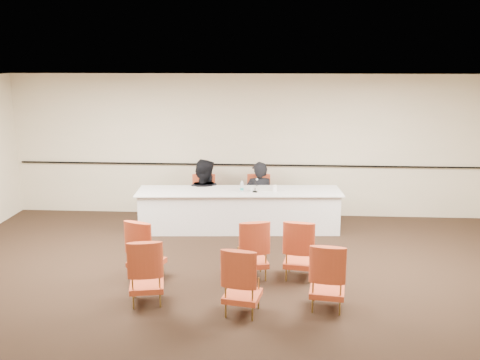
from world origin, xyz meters
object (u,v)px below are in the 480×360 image
Objects in this scene: aud_chair_back_right at (328,275)px; aud_chair_front_left at (146,248)px; microphone at (255,186)px; coffee_cup at (275,188)px; aud_chair_front_right at (300,248)px; panelist_main_chair at (259,199)px; panelist_second at (203,203)px; panelist_main at (259,202)px; aud_chair_front_mid at (252,248)px; aud_chair_back_left at (146,270)px; drinking_glass at (252,189)px; aud_chair_back_mid at (242,280)px; panel_table at (239,210)px; panelist_second_chair at (203,199)px; water_bottle at (242,186)px.

aud_chair_front_left is at bearing 170.28° from aud_chair_back_right.
coffee_cup is at bearing 23.32° from microphone.
coffee_cup is 0.13× the size of aud_chair_front_right.
panelist_main_chair is 0.52× the size of panelist_second.
panelist_main is 2.93m from aud_chair_front_mid.
coffee_cup is (0.38, 0.07, -0.06)m from microphone.
panelist_second reaches higher than microphone.
aud_chair_front_left and aud_chair_back_left have the same top height.
drinking_glass is (1.02, -0.57, 0.46)m from panelist_second.
aud_chair_back_mid is (1.34, -0.23, 0.00)m from aud_chair_back_left.
drinking_glass is 0.45m from coffee_cup.
aud_chair_back_right is (1.41, -3.29, 0.08)m from panel_table.
panelist_second_chair is 3.37m from aud_chair_front_right.
panelist_second_chair is (-0.78, 0.53, 0.08)m from panel_table.
aud_chair_front_right is (0.72, -2.89, 0.06)m from panelist_main.
panelist_main is at bearing 98.61° from microphone.
aud_chair_back_left is at bearing -112.04° from drinking_glass.
aud_chair_back_mid reaches higher than panel_table.
panelist_main reaches higher than drinking_glass.
panelist_second reaches higher than aud_chair_front_mid.
panelist_second reaches higher than panelist_second_chair.
microphone reaches higher than aud_chair_front_right.
aud_chair_back_left is (-1.31, -3.24, -0.37)m from drinking_glass.
aud_chair_back_right is at bearing 2.40° from aud_chair_front_left.
drinking_glass is (0.19, 0.06, -0.06)m from water_bottle.
aud_chair_back_left is at bearing -109.50° from water_bottle.
panelist_main is 0.79m from drinking_glass.
panelist_second is 7.32× the size of microphone.
water_bottle reaches higher than panel_table.
aud_chair_front_mid is at bearing 145.66° from aud_chair_back_right.
panelist_second_chair is at bearing 97.32° from aud_chair_front_mid.
panelist_main is at bearing -161.16° from panelist_second.
panelist_second_chair is 4.18m from aud_chair_back_mid.
aud_chair_back_mid is at bearing -160.84° from aud_chair_back_right.
panelist_second is at bearing 143.01° from water_bottle.
microphone is 0.12m from drinking_glass.
aud_chair_back_left is 1.00× the size of aud_chair_back_mid.
aud_chair_back_left is (-1.41, -0.96, 0.00)m from aud_chair_front_mid.
panelist_second is at bearing 141.88° from panel_table.
aud_chair_front_right is (0.39, -2.25, -0.38)m from coffee_cup.
aud_chair_front_mid is 1.00× the size of aud_chair_back_left.
panelist_second is 1.17m from water_bottle.
panelist_second reaches higher than panelist_main.
aud_chair_front_left reaches higher than coffee_cup.
water_bottle is 1.72× the size of coffee_cup.
aud_chair_front_right is at bearing 13.39° from aud_chair_back_left.
panelist_second_chair is at bearing 163.37° from microphone.
aud_chair_back_left is (0.20, -0.85, 0.00)m from aud_chair_front_left.
water_bottle reaches higher than aud_chair_front_mid.
panelist_main_chair is 0.88m from water_bottle.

